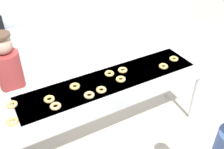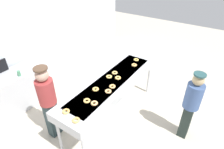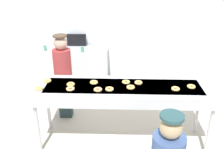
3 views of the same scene
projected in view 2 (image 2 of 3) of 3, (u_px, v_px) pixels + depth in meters
The scene contains 19 objects.
ground_plane at pixel (112, 116), 4.52m from camera, with size 16.00×16.00×0.00m, color beige.
back_wall at pixel (30, 33), 4.90m from camera, with size 8.00×0.12×3.04m, color silver.
fryer_conveyor at pixel (112, 84), 4.00m from camera, with size 2.84×0.77×1.05m.
glazed_donut_0 at pixel (87, 101), 3.37m from camera, with size 0.13×0.13×0.04m, color #E4B45C.
glazed_donut_1 at pixel (108, 91), 3.60m from camera, with size 0.13×0.13×0.04m, color #E0AB6A.
glazed_donut_2 at pixel (66, 111), 3.14m from camera, with size 0.13×0.13×0.04m, color #E7B65C.
glazed_donut_3 at pixel (76, 120), 2.98m from camera, with size 0.13×0.13×0.04m, color #E1B45C.
glazed_donut_4 at pixel (112, 86), 3.72m from camera, with size 0.13×0.13×0.04m, color #E9AF62.
glazed_donut_5 at pixel (96, 89), 3.65m from camera, with size 0.13×0.13×0.04m, color #E7BA5E.
glazed_donut_6 at pixel (118, 78), 3.98m from camera, with size 0.13×0.13×0.04m, color #E9B75E.
glazed_donut_7 at pixel (134, 65), 4.43m from camera, with size 0.13×0.13×0.04m, color #E3AD5D.
glazed_donut_8 at pixel (109, 77), 4.02m from camera, with size 0.13×0.13×0.04m, color #DCB75E.
glazed_donut_9 at pixel (115, 73), 4.15m from camera, with size 0.13×0.13×0.04m, color tan.
glazed_donut_10 at pixel (136, 60), 4.65m from camera, with size 0.13×0.13×0.04m, color #DEBC5C.
glazed_donut_11 at pixel (94, 103), 3.31m from camera, with size 0.13×0.13×0.04m, color #E9AC6A.
worker_baker at pixel (48, 100), 3.57m from camera, with size 0.33×0.33×1.65m.
customer_waiting at pixel (191, 104), 3.60m from camera, with size 0.31×0.31×1.55m.
prep_counter at pixel (12, 93), 4.48m from camera, with size 1.55×0.63×0.94m, color #B7BABF.
paper_cup_0 at pixel (19, 73), 4.23m from camera, with size 0.07×0.07×0.13m, color #4C8C66.
Camera 2 is at (-2.69, -1.81, 3.30)m, focal length 30.08 mm.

